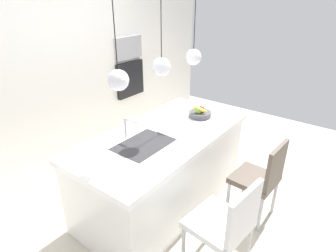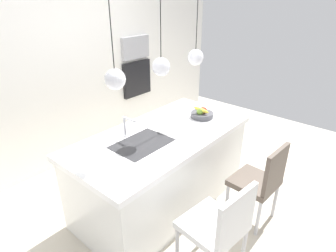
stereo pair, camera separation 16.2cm
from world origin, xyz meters
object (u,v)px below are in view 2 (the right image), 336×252
Objects in this scene: microwave at (135,47)px; chair_middle at (261,180)px; fruit_bowl at (202,113)px; oven at (137,79)px; chair_near at (219,225)px.

microwave is 2.79m from chair_middle.
chair_middle is at bearing -102.77° from fruit_bowl.
chair_middle is at bearing -106.03° from microwave.
oven reaches higher than chair_near.
oven is (0.00, 0.00, -0.50)m from microwave.
chair_near is (-0.99, -0.88, -0.42)m from fruit_bowl.
microwave is at bearing 0.00° from oven.
microwave is at bearing 73.97° from chair_middle.
chair_middle is (-0.20, -0.87, -0.42)m from fruit_bowl.
oven is 2.67m from chair_middle.
oven is 2.98m from chair_near.
microwave is 0.59× the size of chair_middle.
chair_middle is at bearing -106.03° from oven.
chair_middle is (-0.73, -2.53, -0.41)m from oven.
oven is at bearing 59.12° from chair_near.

